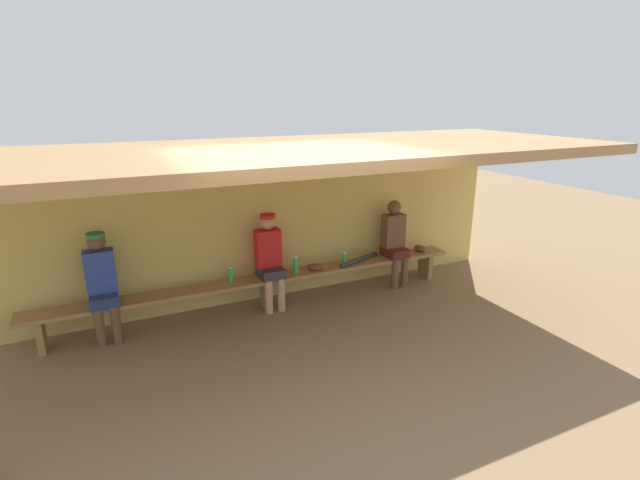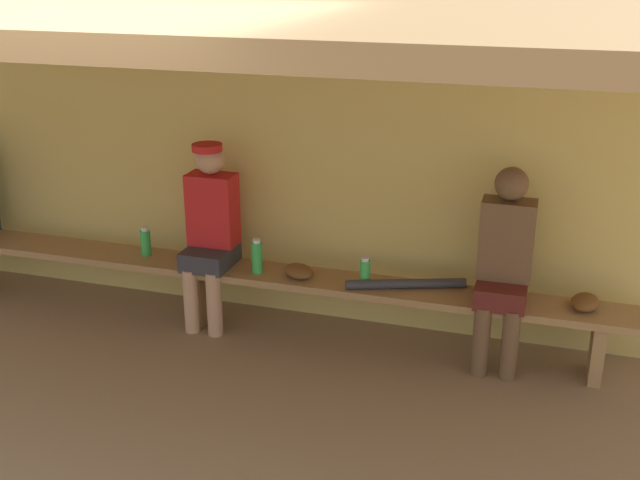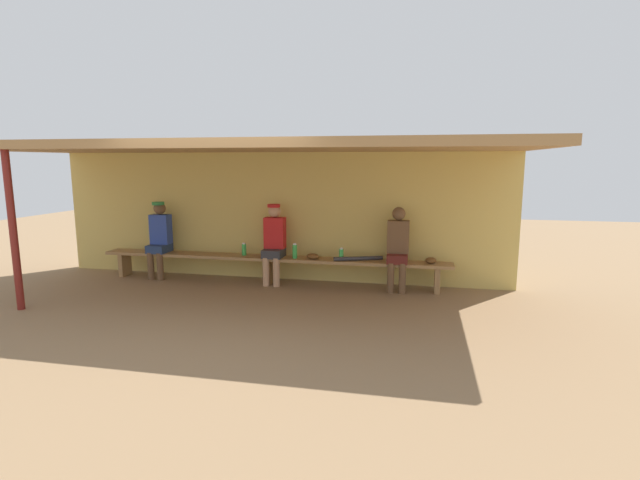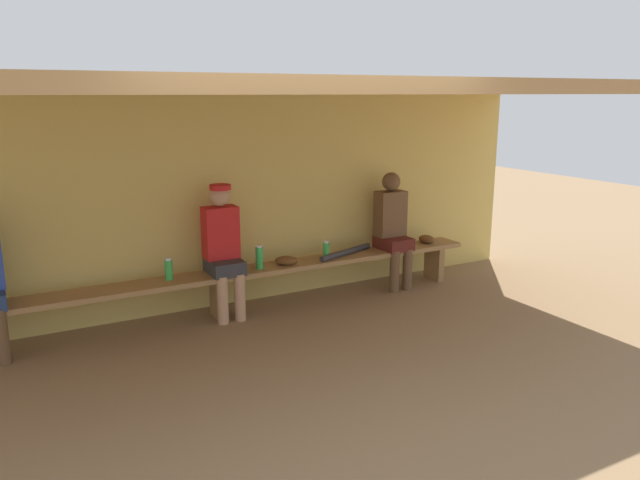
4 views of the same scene
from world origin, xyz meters
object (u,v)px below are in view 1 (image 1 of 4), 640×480
(water_bottle_green, at_px, (231,275))
(baseball_glove_tan, at_px, (315,267))
(player_leftmost, at_px, (102,281))
(baseball_glove_worn, at_px, (420,248))
(water_bottle_clear, at_px, (296,265))
(bench, at_px, (265,282))
(baseball_bat, at_px, (359,260))
(player_in_red, at_px, (270,257))
(player_shirtless_tan, at_px, (395,239))
(water_bottle_orange, at_px, (345,259))

(water_bottle_green, height_order, baseball_glove_tan, water_bottle_green)
(player_leftmost, distance_m, baseball_glove_tan, 2.79)
(baseball_glove_worn, bearing_deg, water_bottle_clear, 100.52)
(water_bottle_clear, bearing_deg, bench, 174.99)
(water_bottle_clear, bearing_deg, baseball_glove_worn, 1.78)
(baseball_bat, bearing_deg, baseball_glove_tan, 162.72)
(player_in_red, height_order, baseball_bat, player_in_red)
(bench, height_order, player_shirtless_tan, player_shirtless_tan)
(baseball_glove_worn, bearing_deg, baseball_glove_tan, 100.60)
(baseball_glove_worn, bearing_deg, baseball_bat, 100.19)
(water_bottle_clear, relative_size, baseball_bat, 0.31)
(bench, height_order, player_leftmost, player_leftmost)
(water_bottle_orange, bearing_deg, player_in_red, 177.93)
(player_in_red, relative_size, baseball_glove_worn, 5.60)
(baseball_glove_worn, bearing_deg, player_shirtless_tan, 101.61)
(player_shirtless_tan, xyz_separation_m, player_leftmost, (-4.16, 0.00, 0.02))
(baseball_glove_tan, bearing_deg, player_leftmost, 32.73)
(water_bottle_orange, distance_m, baseball_glove_worn, 1.42)
(bench, distance_m, player_shirtless_tan, 2.15)
(player_shirtless_tan, bearing_deg, baseball_glove_tan, -178.52)
(player_leftmost, xyz_separation_m, baseball_bat, (3.53, -0.00, -0.25))
(player_in_red, bearing_deg, bench, -177.33)
(player_leftmost, distance_m, water_bottle_clear, 2.48)
(bench, distance_m, water_bottle_clear, 0.49)
(player_leftmost, height_order, player_in_red, same)
(player_in_red, height_order, water_bottle_orange, player_in_red)
(player_leftmost, distance_m, water_bottle_orange, 3.26)
(water_bottle_orange, xyz_separation_m, baseball_glove_tan, (-0.47, 0.01, -0.05))
(player_in_red, xyz_separation_m, baseball_glove_worn, (2.57, 0.03, -0.24))
(water_bottle_clear, bearing_deg, water_bottle_green, 175.68)
(baseball_bat, bearing_deg, player_shirtless_tan, -19.47)
(water_bottle_orange, distance_m, baseball_glove_tan, 0.48)
(water_bottle_green, bearing_deg, baseball_glove_worn, -0.02)
(player_in_red, xyz_separation_m, baseball_bat, (1.42, -0.00, -0.25))
(player_shirtless_tan, relative_size, water_bottle_green, 6.19)
(water_bottle_green, bearing_deg, player_in_red, -2.78)
(player_shirtless_tan, xyz_separation_m, baseball_glove_tan, (-1.37, -0.04, -0.22))
(water_bottle_clear, distance_m, baseball_bat, 1.06)
(player_shirtless_tan, distance_m, water_bottle_green, 2.60)
(player_in_red, xyz_separation_m, water_bottle_green, (-0.54, 0.03, -0.18))
(bench, height_order, player_in_red, player_in_red)
(player_shirtless_tan, relative_size, baseball_bat, 1.65)
(player_in_red, height_order, water_bottle_green, player_in_red)
(player_leftmost, xyz_separation_m, water_bottle_clear, (2.48, -0.04, -0.17))
(bench, relative_size, player_shirtless_tan, 4.49)
(water_bottle_green, relative_size, baseball_bat, 0.27)
(player_shirtless_tan, relative_size, baseball_glove_tan, 5.56)
(baseball_glove_tan, xyz_separation_m, baseball_bat, (0.75, 0.03, -0.01))
(bench, xyz_separation_m, baseball_glove_tan, (0.75, -0.03, 0.12))
(baseball_glove_worn, bearing_deg, bench, 99.37)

